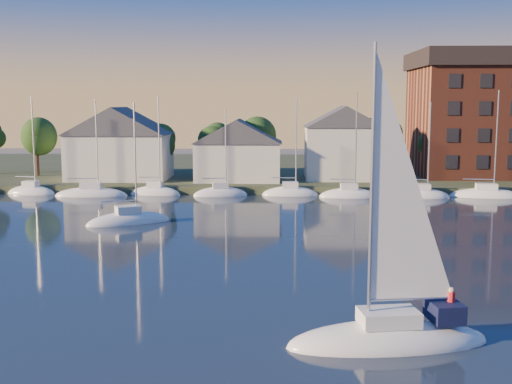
{
  "coord_description": "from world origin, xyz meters",
  "views": [
    {
      "loc": [
        -0.83,
        -27.52,
        11.18
      ],
      "look_at": [
        -2.48,
        22.0,
        4.28
      ],
      "focal_mm": 45.0,
      "sensor_mm": 36.0,
      "label": 1
    }
  ],
  "objects_px": {
    "clubhouse_centre": "(238,149)",
    "clubhouse_east": "(343,142)",
    "hero_sailboat": "(391,331)",
    "clubhouse_west": "(120,142)",
    "drifting_sailboat_left": "(129,222)"
  },
  "relations": [
    {
      "from": "clubhouse_west",
      "to": "clubhouse_east",
      "type": "xyz_separation_m",
      "value": [
        30.0,
        1.0,
        0.07
      ]
    },
    {
      "from": "clubhouse_east",
      "to": "drifting_sailboat_left",
      "type": "relative_size",
      "value": 0.85
    },
    {
      "from": "clubhouse_east",
      "to": "clubhouse_centre",
      "type": "bearing_deg",
      "value": -171.87
    },
    {
      "from": "clubhouse_east",
      "to": "hero_sailboat",
      "type": "height_order",
      "value": "hero_sailboat"
    },
    {
      "from": "clubhouse_east",
      "to": "clubhouse_west",
      "type": "bearing_deg",
      "value": -178.09
    },
    {
      "from": "hero_sailboat",
      "to": "drifting_sailboat_left",
      "type": "bearing_deg",
      "value": -65.7
    },
    {
      "from": "clubhouse_west",
      "to": "hero_sailboat",
      "type": "height_order",
      "value": "hero_sailboat"
    },
    {
      "from": "clubhouse_west",
      "to": "clubhouse_east",
      "type": "height_order",
      "value": "clubhouse_east"
    },
    {
      "from": "clubhouse_centre",
      "to": "hero_sailboat",
      "type": "relative_size",
      "value": 0.77
    },
    {
      "from": "clubhouse_west",
      "to": "hero_sailboat",
      "type": "xyz_separation_m",
      "value": [
        26.53,
        -56.63,
        -5.32
      ]
    },
    {
      "from": "hero_sailboat",
      "to": "clubhouse_east",
      "type": "bearing_deg",
      "value": -102.06
    },
    {
      "from": "clubhouse_centre",
      "to": "hero_sailboat",
      "type": "distance_m",
      "value": 56.8
    },
    {
      "from": "clubhouse_west",
      "to": "hero_sailboat",
      "type": "relative_size",
      "value": 0.91
    },
    {
      "from": "clubhouse_centre",
      "to": "clubhouse_east",
      "type": "xyz_separation_m",
      "value": [
        14.0,
        2.0,
        0.87
      ]
    },
    {
      "from": "clubhouse_west",
      "to": "clubhouse_centre",
      "type": "distance_m",
      "value": 16.05
    }
  ]
}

